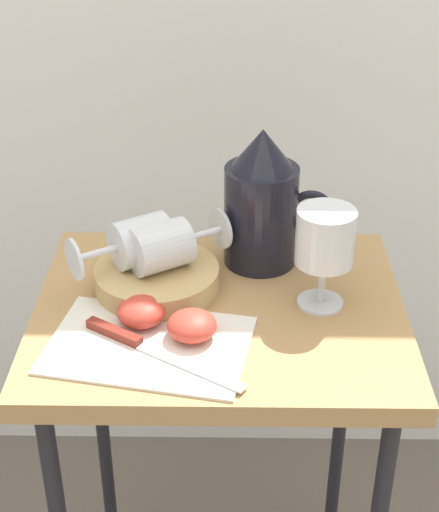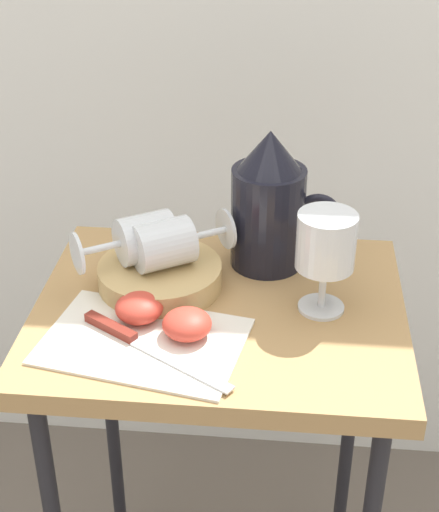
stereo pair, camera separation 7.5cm
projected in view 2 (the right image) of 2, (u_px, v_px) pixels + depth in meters
curtain_drape at (247, 61)px, 1.43m from camera, size 2.40×0.03×1.84m
table at (219, 356)px, 1.13m from camera, size 0.51×0.42×0.73m
linen_napkin at (143, 341)px, 1.01m from camera, size 0.28×0.22×0.00m
basket_tray at (160, 276)px, 1.12m from camera, size 0.18×0.18×0.03m
pitcher at (269, 212)px, 1.14m from camera, size 0.16×0.11×0.21m
wine_glass_upright at (326, 247)px, 1.03m from camera, size 0.08×0.08×0.15m
wine_glass_tipped_near at (167, 243)px, 1.09m from camera, size 0.16×0.13×0.07m
wine_glass_tipped_far at (142, 239)px, 1.11m from camera, size 0.16×0.13×0.07m
apple_half_left at (139, 308)px, 1.04m from camera, size 0.06×0.06×0.04m
apple_half_right at (187, 324)px, 1.01m from camera, size 0.06×0.06×0.04m
knife at (134, 340)px, 1.00m from camera, size 0.21×0.14×0.01m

